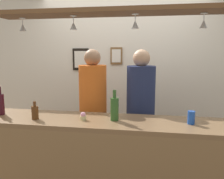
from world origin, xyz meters
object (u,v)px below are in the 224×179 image
person_left_orange_shirt (93,105)px  picture_frame_caricature (81,59)px  drink_can (191,118)px  bottle_beer_brown_stubby (35,112)px  bottle_champagne_green (114,108)px  person_middle_navy_shirt (141,107)px  cupcake (83,116)px  picture_frame_crest (116,56)px  bottle_wine_dark_red (1,104)px

person_left_orange_shirt → picture_frame_caricature: bearing=116.2°
drink_can → picture_frame_caricature: 2.10m
bottle_beer_brown_stubby → drink_can: 1.50m
drink_can → picture_frame_caricature: size_ratio=0.36×
person_left_orange_shirt → drink_can: (1.08, -0.60, 0.05)m
bottle_champagne_green → drink_can: 0.72m
person_left_orange_shirt → person_middle_navy_shirt: size_ratio=1.00×
person_left_orange_shirt → bottle_champagne_green: 0.71m
bottle_beer_brown_stubby → cupcake: 0.48m
bottle_beer_brown_stubby → drink_can: size_ratio=1.48×
person_middle_navy_shirt → picture_frame_crest: bearing=117.7°
drink_can → bottle_champagne_green: bearing=-179.8°
drink_can → cupcake: (-1.02, -0.04, -0.03)m
bottle_champagne_green → cupcake: 0.32m
bottle_beer_brown_stubby → picture_frame_caricature: (0.01, 1.50, 0.47)m
person_middle_navy_shirt → bottle_champagne_green: (-0.22, -0.60, 0.11)m
person_left_orange_shirt → bottle_wine_dark_red: size_ratio=5.75×
bottle_wine_dark_red → picture_frame_crest: bearing=53.9°
bottle_champagne_green → cupcake: size_ratio=3.85×
person_left_orange_shirt → cupcake: 0.65m
person_middle_navy_shirt → cupcake: 0.83m
cupcake → bottle_beer_brown_stubby: bearing=-173.7°
picture_frame_caricature → person_middle_navy_shirt: bearing=-39.1°
drink_can → picture_frame_crest: 1.76m
person_left_orange_shirt → cupcake: size_ratio=22.13×
picture_frame_crest → picture_frame_caricature: 0.57m
bottle_champagne_green → drink_can: bottle_champagne_green is taller
person_left_orange_shirt → bottle_champagne_green: bearing=-58.4°
bottle_beer_brown_stubby → picture_frame_crest: picture_frame_crest is taller
cupcake → drink_can: bearing=2.4°
bottle_champagne_green → picture_frame_caricature: 1.65m
person_left_orange_shirt → picture_frame_crest: bearing=78.1°
person_middle_navy_shirt → bottle_wine_dark_red: size_ratio=5.74×
bottle_wine_dark_red → drink_can: bearing=-0.1°
bottle_beer_brown_stubby → picture_frame_crest: size_ratio=0.69×
person_left_orange_shirt → picture_frame_crest: picture_frame_crest is taller
person_left_orange_shirt → cupcake: (0.07, -0.64, 0.03)m
bottle_beer_brown_stubby → picture_frame_crest: (0.58, 1.50, 0.53)m
person_left_orange_shirt → drink_can: 1.24m
person_middle_navy_shirt → picture_frame_crest: 1.08m
bottle_wine_dark_red → bottle_champagne_green: size_ratio=1.00×
cupcake → bottle_wine_dark_red: bearing=177.2°
drink_can → picture_frame_crest: picture_frame_crest is taller
person_middle_navy_shirt → bottle_champagne_green: person_middle_navy_shirt is taller
cupcake → picture_frame_caricature: 1.60m
person_left_orange_shirt → bottle_wine_dark_red: 1.04m
bottle_beer_brown_stubby → cupcake: bearing=6.3°
person_left_orange_shirt → drink_can: bearing=-28.9°
person_middle_navy_shirt → bottle_wine_dark_red: person_middle_navy_shirt is taller
person_middle_navy_shirt → bottle_beer_brown_stubby: 1.22m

